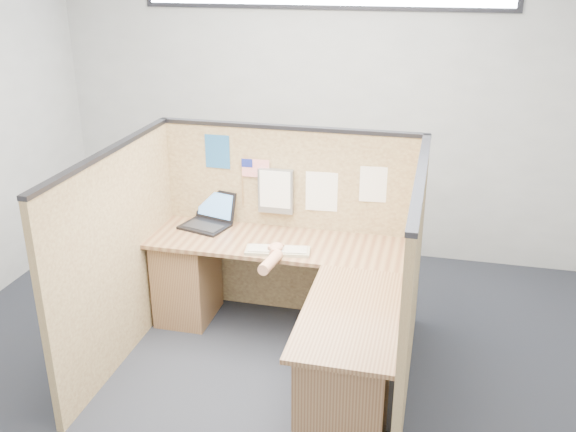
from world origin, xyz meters
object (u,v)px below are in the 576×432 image
(mouse, at_px, (276,250))
(l_desk, at_px, (291,311))
(laptop, at_px, (207,217))
(keyboard, at_px, (278,250))

(mouse, bearing_deg, l_desk, -51.19)
(l_desk, height_order, laptop, laptop)
(l_desk, xyz_separation_m, mouse, (-0.15, 0.19, 0.36))
(laptop, xyz_separation_m, mouse, (0.66, -0.39, -0.04))
(l_desk, distance_m, mouse, 0.44)
(keyboard, xyz_separation_m, mouse, (-0.00, -0.02, 0.01))
(l_desk, height_order, keyboard, keyboard)
(mouse, bearing_deg, laptop, 149.39)
(laptop, height_order, keyboard, laptop)
(mouse, bearing_deg, keyboard, 79.95)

